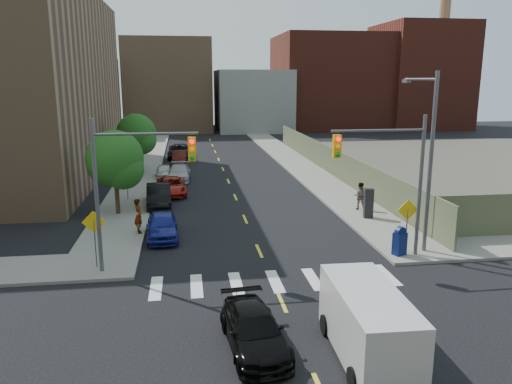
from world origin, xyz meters
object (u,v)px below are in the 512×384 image
object	(u,v)px
pedestrian_east	(360,196)
parked_car_black	(159,195)
black_sedan	(254,330)
mailbox	(400,241)
parked_car_white	(164,172)
parked_car_silver	(179,173)
parked_car_red	(171,186)
parked_car_maroon	(180,157)
payphone	(369,203)
parked_car_grey	(180,151)
cargo_van	(366,321)
parked_car_blue	(162,226)
pedestrian_west	(139,216)

from	to	relation	value
pedestrian_east	parked_car_black	bearing A→B (deg)	10.16
black_sedan	mailbox	xyz separation A→B (m)	(8.25, 7.37, 0.22)
parked_car_white	pedestrian_east	xyz separation A→B (m)	(13.25, -13.24, 0.44)
parked_car_black	parked_car_silver	distance (m)	9.01
parked_car_silver	black_sedan	distance (m)	28.43
pedestrian_east	black_sedan	bearing A→B (deg)	84.13
parked_car_white	parked_car_red	bearing A→B (deg)	-85.12
parked_car_black	mailbox	distance (m)	17.12
parked_car_black	parked_car_red	xyz separation A→B (m)	(0.78, 3.49, -0.11)
parked_car_maroon	payphone	size ratio (longest dim) A/B	2.19
parked_car_silver	parked_car_grey	distance (m)	12.55
mailbox	payphone	world-z (taller)	payphone
cargo_van	black_sedan	bearing A→B (deg)	166.47
payphone	black_sedan	bearing A→B (deg)	-113.98
parked_car_black	mailbox	bearing A→B (deg)	-47.60
parked_car_silver	cargo_van	bearing A→B (deg)	-75.32
parked_car_blue	mailbox	bearing A→B (deg)	-24.81
parked_car_maroon	mailbox	size ratio (longest dim) A/B	2.80
black_sedan	payphone	bearing A→B (deg)	51.91
parked_car_black	parked_car_white	xyz separation A→B (m)	(0.00, 9.92, -0.15)
parked_car_silver	mailbox	distance (m)	23.60
parked_car_blue	cargo_van	size ratio (longest dim) A/B	0.85
parked_car_blue	parked_car_white	size ratio (longest dim) A/B	1.17
parked_car_blue	parked_car_silver	world-z (taller)	parked_car_blue
parked_car_blue	parked_car_silver	distance (m)	16.18
parked_car_grey	pedestrian_west	bearing A→B (deg)	-93.32
parked_car_black	parked_car_red	distance (m)	3.58
parked_car_red	payphone	bearing A→B (deg)	-38.74
parked_car_black	parked_car_silver	xyz separation A→B (m)	(1.30, 8.92, -0.09)
parked_car_silver	parked_car_white	xyz separation A→B (m)	(-1.30, 1.01, -0.06)
parked_car_red	parked_car_maroon	size ratio (longest dim) A/B	1.16
parked_car_black	parked_car_maroon	size ratio (longest dim) A/B	1.15
payphone	pedestrian_west	bearing A→B (deg)	-166.03
cargo_van	pedestrian_west	xyz separation A→B (m)	(-8.18, 13.82, -0.06)
parked_car_black	parked_car_red	size ratio (longest dim) A/B	0.99
parked_car_maroon	parked_car_grey	xyz separation A→B (m)	(0.00, 3.72, 0.10)
pedestrian_west	parked_car_maroon	bearing A→B (deg)	-21.00
parked_car_white	pedestrian_east	bearing A→B (deg)	-46.98
parked_car_black	payphone	xyz separation A→B (m)	(13.09, -5.32, 0.31)
parked_car_black	pedestrian_west	xyz separation A→B (m)	(-0.80, -6.51, 0.36)
parked_car_white	parked_car_black	bearing A→B (deg)	-92.01
parked_car_black	black_sedan	bearing A→B (deg)	-81.52
parked_car_red	pedestrian_east	bearing A→B (deg)	-31.77
parked_car_white	cargo_van	world-z (taller)	cargo_van
parked_car_red	black_sedan	world-z (taller)	parked_car_red
parked_car_black	parked_car_silver	size ratio (longest dim) A/B	0.99
parked_car_black	parked_car_maroon	bearing A→B (deg)	82.82
pedestrian_east	mailbox	bearing A→B (deg)	107.25
parked_car_red	pedestrian_west	distance (m)	10.14
parked_car_silver	payphone	distance (m)	18.50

